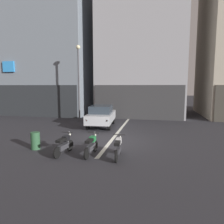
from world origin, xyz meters
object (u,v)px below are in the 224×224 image
street_lamp (79,75)px  motorcycle_black_row_leftmost (64,145)px  car_silver_crossing_near (101,115)px  trash_bin (35,141)px  motorcycle_white_row_centre (118,147)px  motorcycle_green_row_left_mid (91,145)px

street_lamp → motorcycle_black_row_leftmost: (2.47, -8.53, -3.55)m
car_silver_crossing_near → street_lamp: bearing=142.9°
car_silver_crossing_near → trash_bin: size_ratio=4.99×
motorcycle_black_row_leftmost → motorcycle_white_row_centre: (2.50, 0.05, 0.00)m
motorcycle_black_row_leftmost → trash_bin: (-1.72, 0.44, -0.03)m
car_silver_crossing_near → trash_bin: (-1.74, -6.21, -0.46)m
trash_bin → motorcycle_green_row_left_mid: bearing=-5.5°
car_silver_crossing_near → motorcycle_black_row_leftmost: 6.66m
street_lamp → motorcycle_green_row_left_mid: 9.83m
motorcycle_black_row_leftmost → motorcycle_green_row_left_mid: same height
trash_bin → motorcycle_white_row_centre: bearing=-5.2°
car_silver_crossing_near → motorcycle_white_row_centre: size_ratio=2.54×
street_lamp → trash_bin: (0.75, -8.09, -3.58)m
street_lamp → trash_bin: bearing=-84.7°
motorcycle_black_row_leftmost → motorcycle_white_row_centre: same height
car_silver_crossing_near → motorcycle_green_row_left_mid: 6.62m
motorcycle_black_row_leftmost → motorcycle_green_row_left_mid: 1.26m
street_lamp → car_silver_crossing_near: bearing=-37.1°
motorcycle_green_row_left_mid → motorcycle_white_row_centre: (1.25, -0.10, 0.00)m
motorcycle_green_row_left_mid → trash_bin: motorcycle_green_row_left_mid is taller
street_lamp → trash_bin: size_ratio=7.72×
motorcycle_green_row_left_mid → motorcycle_white_row_centre: bearing=-4.5°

